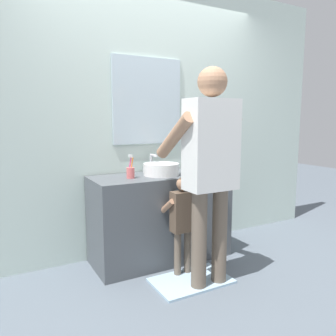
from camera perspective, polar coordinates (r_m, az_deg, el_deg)
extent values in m
plane|color=slate|center=(3.08, 1.40, -17.17)|extent=(14.00, 14.00, 0.00)
cube|color=silver|center=(3.33, -3.92, 8.70)|extent=(4.40, 0.08, 2.70)
cube|color=silver|center=(3.29, -3.56, 11.46)|extent=(0.72, 0.02, 0.83)
cube|color=#4C5156|center=(3.18, -1.31, -8.46)|extent=(1.29, 0.54, 0.82)
cylinder|color=white|center=(3.06, -1.17, -0.23)|extent=(0.33, 0.33, 0.11)
cylinder|color=silver|center=(3.06, -1.17, -0.12)|extent=(0.27, 0.27, 0.09)
cylinder|color=#B7BABF|center=(3.25, -2.92, 0.88)|extent=(0.03, 0.03, 0.18)
cylinder|color=#B7BABF|center=(3.19, -2.46, 2.18)|extent=(0.02, 0.12, 0.02)
cylinder|color=#B7BABF|center=(3.23, -4.03, -0.34)|extent=(0.04, 0.04, 0.05)
cylinder|color=#B7BABF|center=(3.29, -1.81, -0.17)|extent=(0.04, 0.04, 0.05)
cylinder|color=#D86666|center=(2.92, -6.49, -0.85)|extent=(0.07, 0.07, 0.09)
cylinder|color=orange|center=(2.92, -6.31, 0.21)|extent=(0.03, 0.04, 0.17)
cube|color=white|center=(2.91, -6.34, 2.06)|extent=(0.01, 0.02, 0.02)
cylinder|color=#E5387F|center=(2.92, -6.63, 0.21)|extent=(0.04, 0.01, 0.17)
cube|color=white|center=(2.91, -6.66, 2.06)|extent=(0.01, 0.02, 0.02)
cube|color=#99B7CC|center=(2.89, 4.02, -18.83)|extent=(0.64, 0.40, 0.02)
cylinder|color=#6B5B4C|center=(2.89, 1.67, -14.67)|extent=(0.06, 0.06, 0.39)
cylinder|color=#6B5B4C|center=(2.94, 3.38, -14.29)|extent=(0.06, 0.06, 0.39)
cube|color=brown|center=(2.79, 2.58, -7.51)|extent=(0.20, 0.11, 0.34)
sphere|color=#A87A5B|center=(2.74, 2.61, -2.73)|extent=(0.11, 0.11, 0.11)
cylinder|color=#A87A5B|center=(2.81, -0.27, -6.77)|extent=(0.05, 0.24, 0.19)
cylinder|color=#A87A5B|center=(2.92, 3.49, -6.23)|extent=(0.05, 0.24, 0.19)
cylinder|color=#6B5B4C|center=(2.64, 5.37, -12.34)|extent=(0.12, 0.12, 0.79)
cylinder|color=#6B5B4C|center=(2.75, 8.88, -11.55)|extent=(0.12, 0.12, 0.79)
cube|color=white|center=(2.53, 7.46, 3.99)|extent=(0.40, 0.22, 0.69)
sphere|color=#A87A5B|center=(2.54, 7.67, 14.53)|extent=(0.22, 0.22, 0.22)
cylinder|color=#A87A5B|center=(2.56, 1.14, 5.46)|extent=(0.10, 0.48, 0.38)
cylinder|color=#A87A5B|center=(2.81, 8.91, 5.60)|extent=(0.10, 0.48, 0.38)
cylinder|color=green|center=(2.96, 6.71, 2.27)|extent=(0.01, 0.14, 0.03)
cube|color=white|center=(3.02, 5.89, 2.63)|extent=(0.01, 0.02, 0.02)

